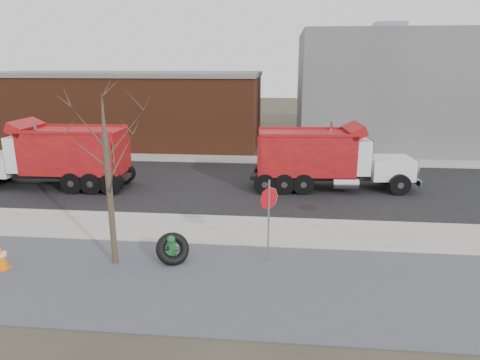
# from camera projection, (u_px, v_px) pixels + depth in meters

# --- Properties ---
(ground) EXTENTS (120.00, 120.00, 0.00)m
(ground) POSITION_uv_depth(u_px,v_px,m) (229.00, 234.00, 15.34)
(ground) COLOR #383328
(ground) RESTS_ON ground
(gravel_verge) EXTENTS (60.00, 5.00, 0.03)m
(gravel_verge) POSITION_uv_depth(u_px,v_px,m) (214.00, 282.00, 11.98)
(gravel_verge) COLOR slate
(gravel_verge) RESTS_ON ground
(sidewalk) EXTENTS (60.00, 2.50, 0.06)m
(sidewalk) POSITION_uv_depth(u_px,v_px,m) (230.00, 231.00, 15.57)
(sidewalk) COLOR #9E9B93
(sidewalk) RESTS_ON ground
(curb) EXTENTS (60.00, 0.15, 0.11)m
(curb) POSITION_uv_depth(u_px,v_px,m) (234.00, 218.00, 16.81)
(curb) COLOR #9E9B93
(curb) RESTS_ON ground
(road) EXTENTS (60.00, 9.40, 0.02)m
(road) POSITION_uv_depth(u_px,v_px,m) (245.00, 185.00, 21.38)
(road) COLOR black
(road) RESTS_ON ground
(far_sidewalk) EXTENTS (60.00, 2.00, 0.06)m
(far_sidewalk) POSITION_uv_depth(u_px,v_px,m) (253.00, 160.00, 26.84)
(far_sidewalk) COLOR #9E9B93
(far_sidewalk) RESTS_ON ground
(building_grey) EXTENTS (12.00, 10.00, 8.00)m
(building_grey) POSITION_uv_depth(u_px,v_px,m) (384.00, 90.00, 30.67)
(building_grey) COLOR slate
(building_grey) RESTS_ON ground
(building_brick) EXTENTS (20.20, 8.20, 5.30)m
(building_brick) POSITION_uv_depth(u_px,v_px,m) (124.00, 108.00, 31.88)
(building_brick) COLOR brown
(building_brick) RESTS_ON ground
(bare_tree) EXTENTS (3.20, 3.20, 5.20)m
(bare_tree) POSITION_uv_depth(u_px,v_px,m) (107.00, 159.00, 12.27)
(bare_tree) COLOR #382D23
(bare_tree) RESTS_ON ground
(fire_hydrant) EXTENTS (0.50, 0.49, 0.89)m
(fire_hydrant) POSITION_uv_depth(u_px,v_px,m) (171.00, 250.00, 13.10)
(fire_hydrant) COLOR #246031
(fire_hydrant) RESTS_ON ground
(truck_tire) EXTENTS (1.29, 1.20, 1.01)m
(truck_tire) POSITION_uv_depth(u_px,v_px,m) (173.00, 249.00, 13.09)
(truck_tire) COLOR black
(truck_tire) RESTS_ON ground
(stop_sign) EXTENTS (0.53, 0.52, 2.62)m
(stop_sign) POSITION_uv_depth(u_px,v_px,m) (269.00, 207.00, 12.80)
(stop_sign) COLOR gray
(stop_sign) RESTS_ON ground
(traffic_cone_near) EXTENTS (0.40, 0.40, 0.77)m
(traffic_cone_near) POSITION_uv_depth(u_px,v_px,m) (1.00, 257.00, 12.67)
(traffic_cone_near) COLOR orange
(traffic_cone_near) RESTS_ON ground
(dump_truck_red_a) EXTENTS (7.88, 2.71, 3.16)m
(dump_truck_red_a) POSITION_uv_depth(u_px,v_px,m) (325.00, 157.00, 20.38)
(dump_truck_red_a) COLOR black
(dump_truck_red_a) RESTS_ON ground
(dump_truck_red_b) EXTENTS (7.76, 2.38, 3.28)m
(dump_truck_red_b) POSITION_uv_depth(u_px,v_px,m) (56.00, 154.00, 20.60)
(dump_truck_red_b) COLOR black
(dump_truck_red_b) RESTS_ON ground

